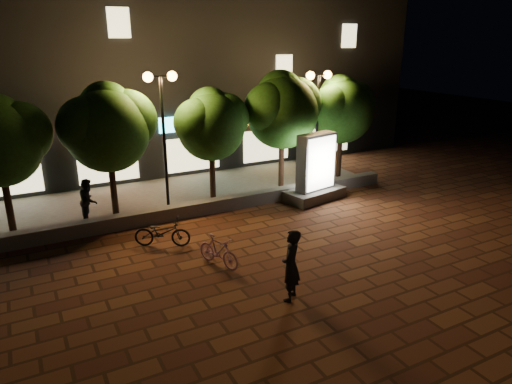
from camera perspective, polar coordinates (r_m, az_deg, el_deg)
ground at (r=14.63m, az=1.12°, el=-7.40°), size 80.00×80.00×0.00m
retaining_wall at (r=17.85m, az=-5.09°, el=-1.65°), size 16.00×0.45×0.50m
sidewalk at (r=20.13m, az=-7.86°, el=-0.02°), size 16.00×5.00×0.08m
building_block at (r=25.34m, az=-13.67°, el=14.92°), size 28.00×8.12×11.30m
tree_left at (r=17.46m, az=-17.89°, el=7.94°), size 3.60×3.00×4.89m
tree_mid at (r=18.59m, az=-5.56°, el=8.63°), size 3.24×2.70×4.50m
tree_right at (r=20.01m, az=3.33°, el=10.41°), size 3.72×3.10×5.07m
tree_far_right at (r=21.85m, az=10.64°, el=10.30°), size 3.48×2.90×4.76m
street_lamp_left at (r=17.55m, az=-11.60°, el=10.44°), size 1.26×0.36×5.18m
street_lamp_right at (r=20.64m, az=7.72°, el=11.45°), size 1.26×0.36×4.98m
ad_kiosk at (r=19.05m, az=7.39°, el=2.33°), size 2.77×1.77×2.78m
scooter_pink at (r=13.63m, az=-4.70°, el=-7.32°), size 1.00×1.60×0.93m
rider at (r=11.76m, az=4.36°, el=-9.08°), size 0.83×0.81×1.92m
scooter_parked at (r=15.11m, az=-11.57°, el=-4.94°), size 1.88×1.44×0.95m
pedestrian at (r=17.47m, az=-20.08°, el=-1.00°), size 0.81×0.92×1.61m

